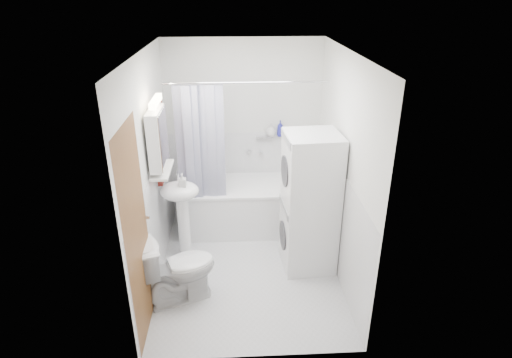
{
  "coord_description": "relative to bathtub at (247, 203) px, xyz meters",
  "views": [
    {
      "loc": [
        -0.13,
        -4.06,
        2.97
      ],
      "look_at": [
        0.1,
        0.15,
        1.05
      ],
      "focal_mm": 30.0,
      "sensor_mm": 36.0,
      "label": 1
    }
  ],
  "objects": [
    {
      "name": "shampoo_b",
      "position": [
        0.46,
        0.32,
        0.86
      ],
      "size": [
        0.08,
        0.21,
        0.08
      ],
      "primitive_type": "imported",
      "color": "navy",
      "rests_on": "shower_caddy"
    },
    {
      "name": "shelf_bottle",
      "position": [
        -0.9,
        -0.97,
        0.9
      ],
      "size": [
        0.07,
        0.18,
        0.07
      ],
      "primitive_type": "imported",
      "color": "gray",
      "rests_on": "shelf"
    },
    {
      "name": "shelf_cup",
      "position": [
        -0.9,
        -0.7,
        0.92
      ],
      "size": [
        0.1,
        0.09,
        0.1
      ],
      "primitive_type": "imported",
      "color": "gray",
      "rests_on": "shelf"
    },
    {
      "name": "room_walls",
      "position": [
        -0.01,
        -0.92,
        1.14
      ],
      "size": [
        2.6,
        2.6,
        2.6
      ],
      "color": "silver",
      "rests_on": "ground"
    },
    {
      "name": "toilet",
      "position": [
        -0.73,
        -1.41,
        0.02
      ],
      "size": [
        0.86,
        0.67,
        0.74
      ],
      "primitive_type": "imported",
      "rotation": [
        0.0,
        0.0,
        1.95
      ],
      "color": "white",
      "rests_on": "ground"
    },
    {
      "name": "towel",
      "position": [
        -0.95,
        -0.57,
        1.09
      ],
      "size": [
        0.07,
        0.37,
        0.89
      ],
      "color": "maroon",
      "rests_on": "room_walls"
    },
    {
      "name": "shower_caddy",
      "position": [
        0.25,
        0.32,
        0.8
      ],
      "size": [
        0.22,
        0.06,
        0.02
      ],
      "primitive_type": "cube",
      "color": "silver",
      "rests_on": "room_walls"
    },
    {
      "name": "wainscot",
      "position": [
        -0.01,
        -0.63,
        0.25
      ],
      "size": [
        1.98,
        2.58,
        2.58
      ],
      "color": "white",
      "rests_on": "ground"
    },
    {
      "name": "floor",
      "position": [
        -0.01,
        -0.92,
        -0.35
      ],
      "size": [
        2.6,
        2.6,
        0.0
      ],
      "primitive_type": "plane",
      "color": "silver",
      "rests_on": "ground"
    },
    {
      "name": "curtain_rod",
      "position": [
        0.0,
        -0.33,
        1.65
      ],
      "size": [
        1.82,
        0.02,
        0.02
      ],
      "primitive_type": "cylinder",
      "rotation": [
        0.0,
        1.57,
        0.0
      ],
      "color": "silver",
      "rests_on": "room_walls"
    },
    {
      "name": "soap_pump",
      "position": [
        -0.72,
        -0.67,
        0.6
      ],
      "size": [
        0.08,
        0.17,
        0.08
      ],
      "primitive_type": "imported",
      "color": "gray",
      "rests_on": "sink"
    },
    {
      "name": "sink",
      "position": [
        -0.77,
        -0.62,
        0.36
      ],
      "size": [
        0.44,
        0.37,
        1.04
      ],
      "color": "white",
      "rests_on": "ground"
    },
    {
      "name": "tub_spout",
      "position": [
        0.2,
        0.33,
        0.6
      ],
      "size": [
        0.04,
        0.12,
        0.04
      ],
      "primitive_type": "cylinder",
      "rotation": [
        1.57,
        0.0,
        0.0
      ],
      "color": "silver",
      "rests_on": "room_walls"
    },
    {
      "name": "medicine_cabinet",
      "position": [
        -0.92,
        -0.82,
        1.22
      ],
      "size": [
        0.13,
        0.5,
        0.71
      ],
      "color": "white",
      "rests_on": "room_walls"
    },
    {
      "name": "shower_curtain",
      "position": [
        -0.54,
        -0.33,
        0.9
      ],
      "size": [
        0.55,
        0.02,
        1.45
      ],
      "color": "#131545",
      "rests_on": "curtain_rod"
    },
    {
      "name": "shampoo_a",
      "position": [
        0.34,
        0.32,
        0.88
      ],
      "size": [
        0.13,
        0.17,
        0.13
      ],
      "primitive_type": "imported",
      "color": "gray",
      "rests_on": "shower_caddy"
    },
    {
      "name": "shelf",
      "position": [
        -0.9,
        -0.82,
        0.85
      ],
      "size": [
        0.18,
        0.54,
        0.02
      ],
      "primitive_type": "cube",
      "color": "silver",
      "rests_on": "room_walls"
    },
    {
      "name": "bathtub",
      "position": [
        0.0,
        0.0,
        0.0
      ],
      "size": [
        1.64,
        0.78,
        0.62
      ],
      "color": "white",
      "rests_on": "ground"
    },
    {
      "name": "washer_dryer",
      "position": [
        0.66,
        -0.88,
        0.45
      ],
      "size": [
        0.61,
        0.6,
        1.58
      ],
      "rotation": [
        0.0,
        0.0,
        0.07
      ],
      "color": "white",
      "rests_on": "ground"
    },
    {
      "name": "door",
      "position": [
        -0.96,
        -1.47,
        0.65
      ],
      "size": [
        0.05,
        2.0,
        2.0
      ],
      "color": "brown",
      "rests_on": "ground"
    }
  ]
}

